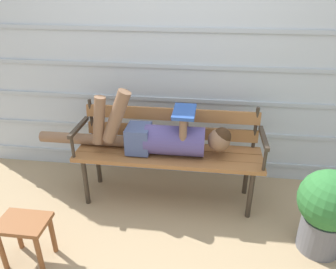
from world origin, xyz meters
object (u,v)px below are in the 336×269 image
object	(u,v)px
potted_plant	(327,208)
park_bench	(169,146)
reclining_person	(158,136)
footstool	(25,231)

from	to	relation	value
potted_plant	park_bench	bearing A→B (deg)	156.53
reclining_person	footstool	size ratio (longest dim) A/B	4.75
park_bench	potted_plant	distance (m)	1.32
reclining_person	potted_plant	xyz separation A→B (m)	(1.30, -0.46, -0.26)
reclining_person	footstool	bearing A→B (deg)	-133.41
reclining_person	footstool	world-z (taller)	reclining_person
reclining_person	footstool	xyz separation A→B (m)	(-0.80, -0.85, -0.36)
park_bench	reclining_person	world-z (taller)	reclining_person
footstool	potted_plant	bearing A→B (deg)	10.57
park_bench	reclining_person	xyz separation A→B (m)	(-0.09, -0.07, 0.12)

